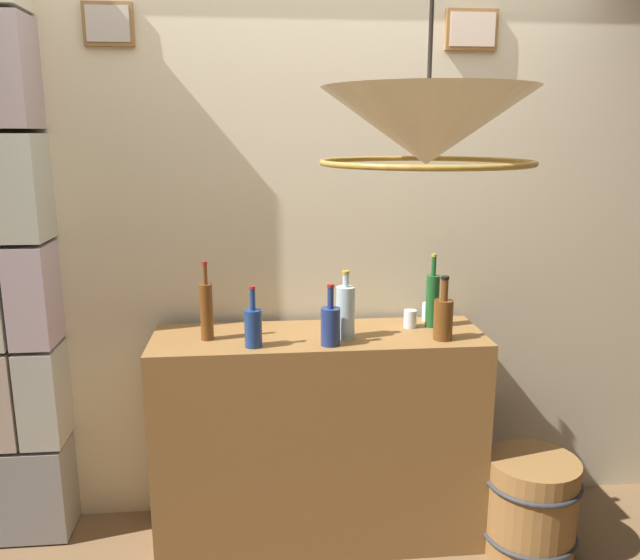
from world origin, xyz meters
TOP-DOWN VIEW (x-y plane):
  - panelled_rear_partition at (-0.00, 1.10)m, footprint 3.79×0.15m
  - stone_pillar at (-1.29, 0.97)m, footprint 0.35×0.30m
  - bar_shelf_unit at (0.00, 0.80)m, footprint 1.41×0.44m
  - liquor_bottle_port at (0.11, 0.75)m, footprint 0.08×0.08m
  - liquor_bottle_tequila at (0.51, 0.87)m, footprint 0.06×0.06m
  - liquor_bottle_rum at (0.03, 0.66)m, footprint 0.08×0.08m
  - liquor_bottle_amaro at (0.51, 0.69)m, footprint 0.08×0.08m
  - liquor_bottle_whiskey at (-0.47, 0.78)m, footprint 0.05×0.05m
  - liquor_bottle_mezcal at (-0.28, 0.67)m, footprint 0.07×0.07m
  - glass_tumbler_rocks at (0.52, 0.96)m, footprint 0.07×0.07m
  - glass_tumbler_highball at (0.41, 0.87)m, footprint 0.06×0.06m
  - pendant_lamp at (0.22, -0.02)m, footprint 0.60×0.60m
  - wooden_barrel at (0.90, 0.58)m, footprint 0.41×0.41m

SIDE VIEW (x-z plane):
  - wooden_barrel at x=0.90m, z-range 0.00..0.44m
  - bar_shelf_unit at x=0.00m, z-range 0.00..0.96m
  - glass_tumbler_highball at x=0.41m, z-range 0.96..1.03m
  - glass_tumbler_rocks at x=0.52m, z-range 0.96..1.04m
  - liquor_bottle_mezcal at x=-0.28m, z-range 0.92..1.16m
  - liquor_bottle_rum at x=0.03m, z-range 0.92..1.17m
  - liquor_bottle_amaro at x=0.51m, z-range 0.92..1.19m
  - liquor_bottle_port at x=0.11m, z-range 0.93..1.21m
  - liquor_bottle_tequila at x=0.51m, z-range 0.92..1.24m
  - liquor_bottle_whiskey at x=-0.47m, z-range 0.92..1.25m
  - stone_pillar at x=-1.29m, z-range 0.01..2.70m
  - panelled_rear_partition at x=0.00m, z-range 0.08..2.84m
  - pendant_lamp at x=0.22m, z-range 1.54..2.07m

